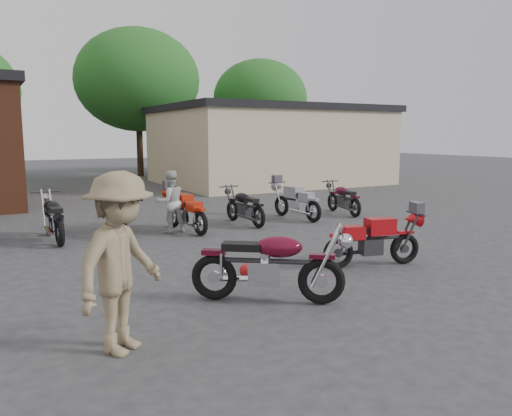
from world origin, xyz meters
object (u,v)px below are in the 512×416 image
row_bike_2 (53,215)px  helmet (247,270)px  person_light (170,202)px  row_bike_5 (244,204)px  sportbike (374,238)px  row_bike_6 (296,200)px  row_bike_4 (185,209)px  person_tan (121,263)px  row_bike_3 (120,210)px  row_bike_7 (343,197)px  vintage_motorcycle (270,260)px

row_bike_2 → helmet: bearing=-154.7°
person_light → row_bike_5: bearing=-179.3°
sportbike → row_bike_6: size_ratio=0.96×
row_bike_2 → row_bike_4: size_ratio=1.05×
helmet → row_bike_6: row_bike_6 is taller
sportbike → person_light: bearing=128.2°
row_bike_5 → row_bike_6: size_ratio=0.97×
person_tan → row_bike_3: person_tan is taller
sportbike → row_bike_6: 5.32m
row_bike_5 → row_bike_7: size_ratio=1.02×
row_bike_4 → sportbike: bearing=-167.1°
row_bike_3 → person_tan: bearing=174.9°
vintage_motorcycle → row_bike_5: size_ratio=1.16×
vintage_motorcycle → row_bike_5: vintage_motorcycle is taller
vintage_motorcycle → person_light: bearing=121.5°
vintage_motorcycle → row_bike_5: (2.62, 5.79, -0.09)m
row_bike_4 → row_bike_5: bearing=-92.2°
person_tan → person_light: bearing=27.3°
row_bike_2 → row_bike_3: (1.54, 0.11, -0.00)m
row_bike_6 → row_bike_4: bearing=86.4°
person_light → vintage_motorcycle: bearing=81.4°
sportbike → row_bike_2: bearing=146.5°
row_bike_6 → vintage_motorcycle: bearing=136.5°
helmet → vintage_motorcycle: bearing=-103.3°
helmet → person_light: 4.41m
vintage_motorcycle → row_bike_3: 6.19m
row_bike_6 → sportbike: bearing=155.0°
person_tan → row_bike_3: (1.65, 6.78, -0.42)m
person_tan → row_bike_6: (6.59, 6.46, -0.45)m
person_light → row_bike_7: person_light is taller
helmet → person_tan: (-2.57, -1.90, 0.89)m
row_bike_3 → vintage_motorcycle: bearing=-165.7°
person_tan → row_bike_3: size_ratio=1.00×
row_bike_2 → row_bike_6: row_bike_2 is taller
sportbike → row_bike_3: row_bike_3 is taller
sportbike → row_bike_4: row_bike_4 is taller
row_bike_4 → row_bike_6: row_bike_4 is taller
row_bike_3 → row_bike_4: size_ratio=1.05×
sportbike → helmet: size_ratio=6.95×
row_bike_6 → row_bike_2: bearing=81.2°
helmet → row_bike_4: 4.42m
row_bike_2 → row_bike_4: 3.07m
sportbike → row_bike_2: (-4.83, 5.27, 0.05)m
person_tan → row_bike_6: bearing=5.5°
vintage_motorcycle → helmet: bearing=113.1°
person_tan → helmet: bearing=-2.5°
row_bike_3 → row_bike_6: 4.95m
row_bike_2 → row_bike_3: size_ratio=1.00×
row_bike_2 → row_bike_7: 8.23m
row_bike_4 → row_bike_7: 5.20m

